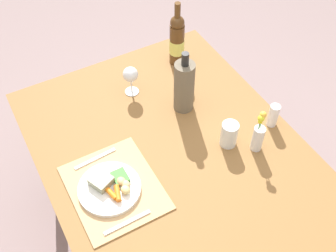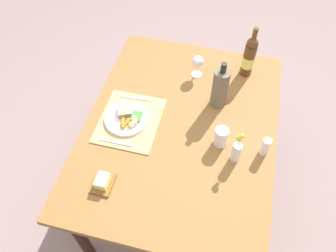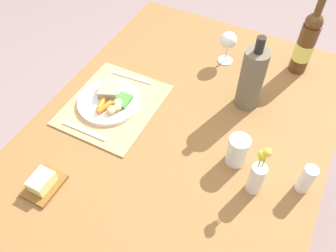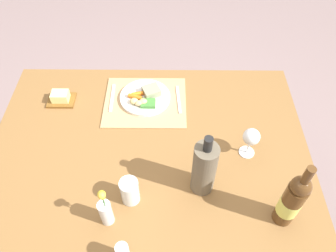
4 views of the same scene
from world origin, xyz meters
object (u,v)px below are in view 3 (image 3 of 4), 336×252
Objects in this scene: fork at (132,78)px; wine_bottle at (306,44)px; knife at (84,131)px; cooler_bottle at (252,79)px; dining_table at (182,139)px; flower_vase at (257,175)px; salt_shaker at (306,179)px; wine_glass at (228,41)px; butter_dish at (43,183)px; dinner_plate at (110,100)px; water_tumbler at (237,152)px.

wine_bottle reaches higher than fork.
fork is 0.33m from knife.
dining_table is at bearing -38.03° from cooler_bottle.
fork is at bearing -113.47° from flower_vase.
salt_shaker reaches higher than dining_table.
salt_shaker reaches higher than knife.
butter_dish is (0.86, -0.30, -0.08)m from wine_glass.
dinner_plate is 0.16m from fork.
fork is 0.68m from flower_vase.
butter_dish is 1.13m from wine_bottle.
dinner_plate is 1.68× the size of wine_glass.
fork is 0.79m from salt_shaker.
dinner_plate is 1.31× the size of knife.
butter_dish is 0.61× the size of flower_vase.
wine_glass is (-0.45, 0.31, 0.08)m from dinner_plate.
dining_table is 0.34m from fork.
wine_glass reaches higher than butter_dish.
dining_table is 0.54m from butter_dish.
wine_bottle is at bearing 117.83° from fork.
fork is 1.26× the size of wine_glass.
fork is 0.57m from water_tumbler.
dinner_plate reaches higher than knife.
butter_dish is at bearing -63.46° from flower_vase.
salt_shaker reaches higher than dinner_plate.
flower_vase is at bearing 94.37° from knife.
dinner_plate is 0.77m from salt_shaker.
dinner_plate is 1.15× the size of flower_vase.
cooler_bottle reaches higher than knife.
butter_dish is at bearing 2.97° from knife.
wine_bottle is at bearing 155.85° from cooler_bottle.
dinner_plate is 1.33× the size of fork.
knife is at bearing -57.93° from dining_table.
flower_vase is 0.62× the size of wine_bottle.
dinner_plate reaches higher than fork.
dinner_plate is at bearing -48.24° from wine_bottle.
knife is 1.59× the size of water_tumbler.
cooler_bottle is at bearing -134.31° from salt_shaker.
salt_shaker is 0.84m from butter_dish.
wine_glass is 0.31m from wine_bottle.
salt_shaker is 0.60m from wine_bottle.
salt_shaker is (0.28, 0.29, -0.07)m from cooler_bottle.
flower_vase is at bearing 22.28° from cooler_bottle.
wine_glass is at bearing 160.86° from butter_dish.
dinner_plate is at bearing 177.14° from knife.
cooler_bottle reaches higher than fork.
wine_bottle reaches higher than butter_dish.
cooler_bottle is 0.39m from flower_vase.
water_tumbler is (0.03, 0.53, 0.03)m from dinner_plate.
wine_glass is (-0.29, 0.31, 0.10)m from fork.
flower_vase is at bearing 48.77° from water_tumbler.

